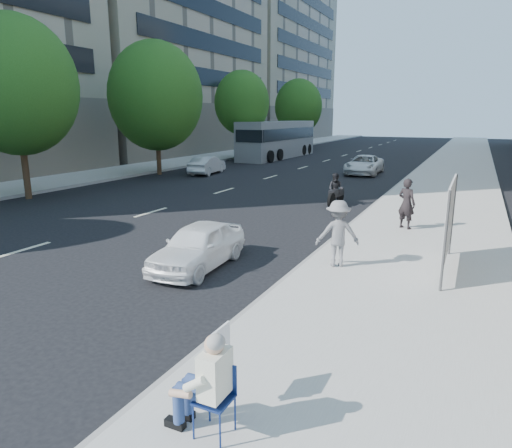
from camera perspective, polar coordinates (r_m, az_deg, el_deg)
The scene contains 17 objects.
ground at distance 9.19m, azimuth -12.09°, elevation -11.69°, with size 160.00×160.00×0.00m, color black.
near_sidewalk at distance 26.80m, azimuth 22.88°, elevation 4.29°, with size 5.00×120.00×0.15m, color #A9A79E.
far_sidewalk at distance 34.63m, azimuth -13.98°, elevation 6.80°, with size 4.50×120.00×0.15m, color #A9A79E.
far_bldg_north at distance 77.69m, azimuth -1.62°, elevation 20.97°, with size 22.00×28.00×28.00m, color tan.
tree_far_b at distance 23.87m, azimuth -27.83°, elevation 15.03°, with size 5.40×5.40×8.24m.
tree_far_c at distance 30.98m, azimuth -12.42°, elevation 15.32°, with size 6.00×6.00×8.47m.
tree_far_d at distance 41.13m, azimuth -1.77°, elevation 14.90°, with size 4.80×4.80×7.65m.
tree_far_e at distance 53.94m, azimuth 5.32°, elevation 14.39°, with size 5.40×5.40×7.89m.
seated_protester at distance 5.67m, azimuth -6.18°, elevation -18.41°, with size 0.83×1.11×1.31m.
jogger at distance 11.52m, azimuth 10.19°, elevation -1.18°, with size 1.08×0.62×1.68m, color slate.
pedestrian_woman at distance 15.96m, azimuth 18.30°, elevation 2.44°, with size 0.61×0.40×1.68m, color black.
protest_banner at distance 11.84m, azimuth 22.98°, elevation 0.40°, with size 0.08×3.06×2.20m.
white_sedan_near at distance 11.85m, azimuth -7.25°, elevation -2.70°, with size 1.37×3.42×1.16m, color white.
white_sedan_mid at distance 30.92m, azimuth -6.13°, elevation 7.34°, with size 1.27×3.63×1.20m, color #BDBDBD.
white_sedan_far at distance 31.57m, azimuth 13.38°, elevation 7.23°, with size 2.07×4.49×1.25m, color white.
motorcycle at distance 20.21m, azimuth 9.95°, elevation 4.10°, with size 0.74×2.05×1.42m.
bus at distance 42.80m, azimuth 2.76°, elevation 10.48°, with size 2.88×12.11×3.30m.
Camera 1 is at (5.22, -6.50, 3.86)m, focal length 32.00 mm.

